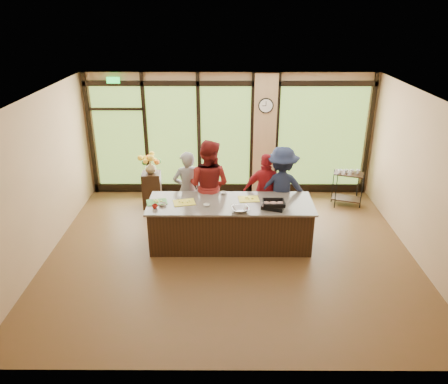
{
  "coord_description": "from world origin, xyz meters",
  "views": [
    {
      "loc": [
        -0.1,
        -7.36,
        4.47
      ],
      "look_at": [
        -0.13,
        0.4,
        1.1
      ],
      "focal_mm": 35.0,
      "sensor_mm": 36.0,
      "label": 1
    }
  ],
  "objects_px": {
    "island_base": "(230,225)",
    "cook_left": "(187,189)",
    "cook_right": "(281,189)",
    "flower_stand": "(152,190)",
    "roasting_pan": "(273,206)",
    "bar_cart": "(348,184)"
  },
  "relations": [
    {
      "from": "island_base",
      "to": "flower_stand",
      "type": "height_order",
      "value": "island_base"
    },
    {
      "from": "cook_left",
      "to": "roasting_pan",
      "type": "height_order",
      "value": "cook_left"
    },
    {
      "from": "cook_left",
      "to": "cook_right",
      "type": "xyz_separation_m",
      "value": [
        1.97,
        -0.13,
        0.07
      ]
    },
    {
      "from": "cook_right",
      "to": "flower_stand",
      "type": "bearing_deg",
      "value": -15.48
    },
    {
      "from": "roasting_pan",
      "to": "cook_left",
      "type": "bearing_deg",
      "value": 167.13
    },
    {
      "from": "cook_right",
      "to": "roasting_pan",
      "type": "bearing_deg",
      "value": 79.27
    },
    {
      "from": "roasting_pan",
      "to": "bar_cart",
      "type": "distance_m",
      "value": 2.93
    },
    {
      "from": "cook_left",
      "to": "roasting_pan",
      "type": "bearing_deg",
      "value": 128.99
    },
    {
      "from": "island_base",
      "to": "cook_left",
      "type": "distance_m",
      "value": 1.29
    },
    {
      "from": "cook_left",
      "to": "flower_stand",
      "type": "height_order",
      "value": "cook_left"
    },
    {
      "from": "bar_cart",
      "to": "roasting_pan",
      "type": "bearing_deg",
      "value": -113.19
    },
    {
      "from": "island_base",
      "to": "roasting_pan",
      "type": "distance_m",
      "value": 0.98
    },
    {
      "from": "cook_right",
      "to": "island_base",
      "type": "bearing_deg",
      "value": 38.33
    },
    {
      "from": "cook_right",
      "to": "roasting_pan",
      "type": "xyz_separation_m",
      "value": [
        -0.26,
        -0.94,
        0.05
      ]
    },
    {
      "from": "roasting_pan",
      "to": "bar_cart",
      "type": "relative_size",
      "value": 0.45
    },
    {
      "from": "cook_right",
      "to": "flower_stand",
      "type": "distance_m",
      "value": 3.13
    },
    {
      "from": "cook_left",
      "to": "cook_right",
      "type": "bearing_deg",
      "value": 157.23
    },
    {
      "from": "cook_left",
      "to": "bar_cart",
      "type": "bearing_deg",
      "value": 176.74
    },
    {
      "from": "cook_left",
      "to": "cook_right",
      "type": "height_order",
      "value": "cook_right"
    },
    {
      "from": "roasting_pan",
      "to": "flower_stand",
      "type": "distance_m",
      "value": 3.36
    },
    {
      "from": "island_base",
      "to": "cook_left",
      "type": "relative_size",
      "value": 1.84
    },
    {
      "from": "cook_right",
      "to": "roasting_pan",
      "type": "relative_size",
      "value": 4.45
    }
  ]
}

